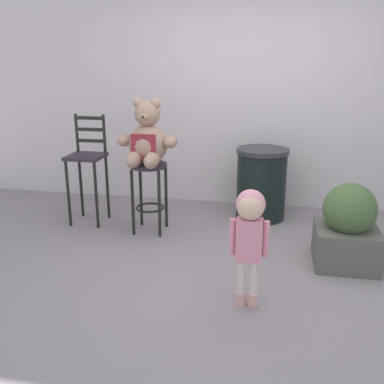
# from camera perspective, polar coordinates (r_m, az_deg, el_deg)

# --- Properties ---
(ground_plane) EXTENTS (24.00, 24.00, 0.00)m
(ground_plane) POSITION_cam_1_polar(r_m,az_deg,el_deg) (3.71, 4.65, -10.73)
(ground_plane) COLOR gray
(building_wall) EXTENTS (7.81, 0.30, 3.59)m
(building_wall) POSITION_cam_1_polar(r_m,az_deg,el_deg) (5.35, 7.68, 17.62)
(building_wall) COLOR silver
(building_wall) RESTS_ON ground_plane
(bar_stool_with_teddy) EXTENTS (0.37, 0.37, 0.72)m
(bar_stool_with_teddy) POSITION_cam_1_polar(r_m,az_deg,el_deg) (4.44, -5.63, 1.12)
(bar_stool_with_teddy) COLOR #2A232D
(bar_stool_with_teddy) RESTS_ON ground_plane
(teddy_bear) EXTENTS (0.61, 0.54, 0.64)m
(teddy_bear) POSITION_cam_1_polar(r_m,az_deg,el_deg) (4.31, -5.92, 6.76)
(teddy_bear) COLOR tan
(teddy_bear) RESTS_ON bar_stool_with_teddy
(child_walking) EXTENTS (0.28, 0.22, 0.88)m
(child_walking) POSITION_cam_1_polar(r_m,az_deg,el_deg) (3.03, 7.60, -4.15)
(child_walking) COLOR #DFA595
(child_walking) RESTS_ON ground_plane
(trash_bin) EXTENTS (0.57, 0.57, 0.79)m
(trash_bin) POSITION_cam_1_polar(r_m,az_deg,el_deg) (4.90, 9.08, 1.11)
(trash_bin) COLOR black
(trash_bin) RESTS_ON ground_plane
(bar_chair_empty) EXTENTS (0.37, 0.37, 1.17)m
(bar_chair_empty) POSITION_cam_1_polar(r_m,az_deg,el_deg) (4.80, -13.58, 3.75)
(bar_chair_empty) COLOR #2A232D
(bar_chair_empty) RESTS_ON ground_plane
(planter_with_shrub) EXTENTS (0.53, 0.53, 0.73)m
(planter_with_shrub) POSITION_cam_1_polar(r_m,az_deg,el_deg) (3.97, 19.76, -4.50)
(planter_with_shrub) COLOR #56574C
(planter_with_shrub) RESTS_ON ground_plane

